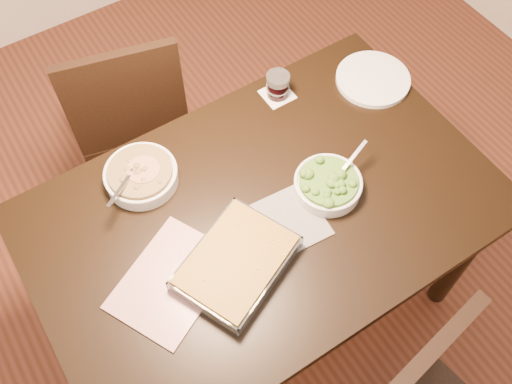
{
  "coord_description": "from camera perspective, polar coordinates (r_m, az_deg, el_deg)",
  "views": [
    {
      "loc": [
        -0.49,
        -0.71,
        2.23
      ],
      "look_at": [
        -0.01,
        0.04,
        0.8
      ],
      "focal_mm": 40.0,
      "sensor_mm": 36.0,
      "label": 1
    }
  ],
  "objects": [
    {
      "name": "ground",
      "position": [
        2.39,
        0.65,
        -10.75
      ],
      "size": [
        4.0,
        4.0,
        0.0
      ],
      "primitive_type": "plane",
      "color": "#482214",
      "rests_on": "ground"
    },
    {
      "name": "table",
      "position": [
        1.8,
        0.85,
        -3.2
      ],
      "size": [
        1.4,
        0.9,
        0.75
      ],
      "color": "black",
      "rests_on": "ground"
    },
    {
      "name": "magazine_a",
      "position": [
        1.63,
        -8.42,
        -8.73
      ],
      "size": [
        0.4,
        0.36,
        0.01
      ],
      "primitive_type": "cube",
      "rotation": [
        0.0,
        0.0,
        0.46
      ],
      "color": "#9D2D38",
      "rests_on": "table"
    },
    {
      "name": "magazine_b",
      "position": [
        1.68,
        1.98,
        -3.51
      ],
      "size": [
        0.3,
        0.23,
        0.01
      ],
      "primitive_type": "cube",
      "rotation": [
        0.0,
        0.0,
        -0.08
      ],
      "color": "#2A2A32",
      "rests_on": "table"
    },
    {
      "name": "coaster",
      "position": [
        1.98,
        2.14,
        9.72
      ],
      "size": [
        0.1,
        0.1,
        0.0
      ],
      "primitive_type": "cube",
      "color": "white",
      "rests_on": "table"
    },
    {
      "name": "stew_bowl",
      "position": [
        1.78,
        -11.42,
        1.69
      ],
      "size": [
        0.23,
        0.23,
        0.09
      ],
      "color": "white",
      "rests_on": "table"
    },
    {
      "name": "broccoli_bowl",
      "position": [
        1.74,
        7.21,
        0.79
      ],
      "size": [
        0.23,
        0.21,
        0.08
      ],
      "color": "white",
      "rests_on": "table"
    },
    {
      "name": "baking_dish",
      "position": [
        1.6,
        -1.98,
        -7.11
      ],
      "size": [
        0.4,
        0.35,
        0.06
      ],
      "rotation": [
        0.0,
        0.0,
        0.41
      ],
      "color": "silver",
      "rests_on": "table"
    },
    {
      "name": "wine_tumbler",
      "position": [
        1.95,
        2.19,
        10.65
      ],
      "size": [
        0.08,
        0.08,
        0.09
      ],
      "color": "black",
      "rests_on": "coaster"
    },
    {
      "name": "dinner_plate",
      "position": [
        2.06,
        11.61,
        11.0
      ],
      "size": [
        0.26,
        0.26,
        0.02
      ],
      "primitive_type": "cylinder",
      "color": "white",
      "rests_on": "table"
    },
    {
      "name": "chair_far",
      "position": [
        2.32,
        -12.63,
        8.05
      ],
      "size": [
        0.51,
        0.51,
        0.9
      ],
      "rotation": [
        0.0,
        0.0,
        2.9
      ],
      "color": "black",
      "rests_on": "ground"
    }
  ]
}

